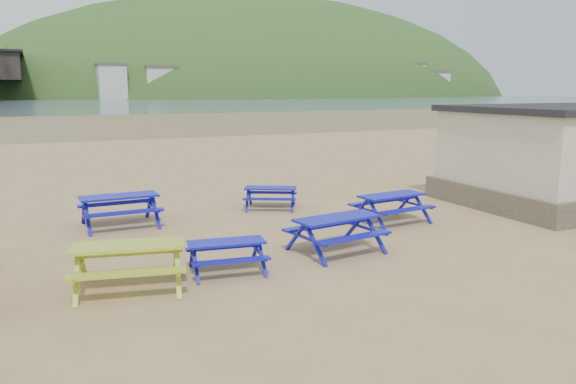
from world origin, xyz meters
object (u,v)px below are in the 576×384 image
picnic_table_yellow (129,266)px  picnic_table_blue_b (271,198)px  picnic_table_blue_a (120,211)px  amenity_block (571,154)px

picnic_table_yellow → picnic_table_blue_b: bearing=57.8°
picnic_table_blue_a → picnic_table_blue_b: (4.61, 0.40, -0.09)m
picnic_table_blue_a → picnic_table_blue_b: bearing=3.4°
picnic_table_blue_b → picnic_table_blue_a: bearing=-147.6°
picnic_table_yellow → amenity_block: (14.55, 2.37, 1.14)m
picnic_table_blue_b → amenity_block: 9.95m
picnic_table_blue_b → picnic_table_yellow: size_ratio=0.87×
picnic_table_blue_a → picnic_table_blue_b: 4.63m
amenity_block → picnic_table_yellow: bearing=-170.7°
picnic_table_yellow → amenity_block: bearing=20.6°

